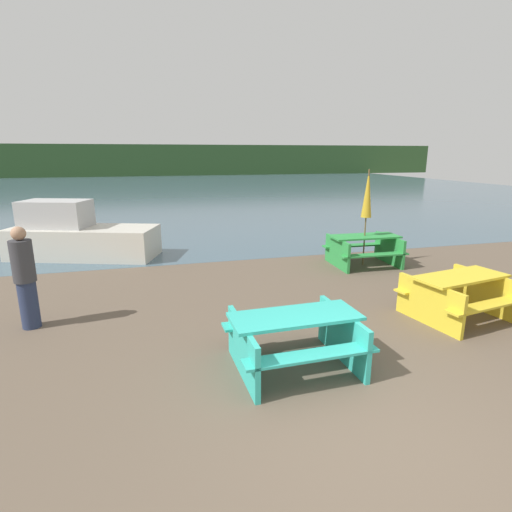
% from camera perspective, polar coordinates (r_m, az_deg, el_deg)
% --- Properties ---
extents(ground_plane, '(60.00, 60.00, 0.00)m').
position_cam_1_polar(ground_plane, '(4.59, 17.80, -24.66)').
color(ground_plane, brown).
extents(water, '(60.00, 50.00, 0.00)m').
position_cam_1_polar(water, '(35.51, -11.74, 9.53)').
color(water, '#425B6B').
rests_on(water, ground_plane).
extents(far_treeline, '(80.00, 1.60, 4.00)m').
position_cam_1_polar(far_treeline, '(55.38, -13.19, 13.18)').
color(far_treeline, '#284723').
rests_on(far_treeline, water).
extents(picnic_table_teal, '(1.77, 1.43, 0.76)m').
position_cam_1_polar(picnic_table_teal, '(5.50, 5.55, -11.24)').
color(picnic_table_teal, '#33B7A8').
rests_on(picnic_table_teal, ground_plane).
extents(picnic_table_yellow, '(1.89, 1.64, 0.78)m').
position_cam_1_polar(picnic_table_yellow, '(7.91, 26.96, -4.69)').
color(picnic_table_yellow, yellow).
rests_on(picnic_table_yellow, ground_plane).
extents(picnic_table_green, '(1.81, 1.44, 0.79)m').
position_cam_1_polar(picnic_table_green, '(10.78, 15.15, 1.18)').
color(picnic_table_green, green).
rests_on(picnic_table_green, ground_plane).
extents(umbrella_gold, '(0.26, 0.26, 2.47)m').
position_cam_1_polar(umbrella_gold, '(10.56, 15.64, 8.47)').
color(umbrella_gold, brown).
rests_on(umbrella_gold, ground_plane).
extents(boat, '(4.25, 2.68, 1.59)m').
position_cam_1_polar(boat, '(12.26, -24.07, 2.59)').
color(boat, beige).
rests_on(boat, water).
extents(person, '(0.34, 0.34, 1.72)m').
position_cam_1_polar(person, '(7.56, -30.11, -2.75)').
color(person, '#283351').
rests_on(person, ground_plane).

